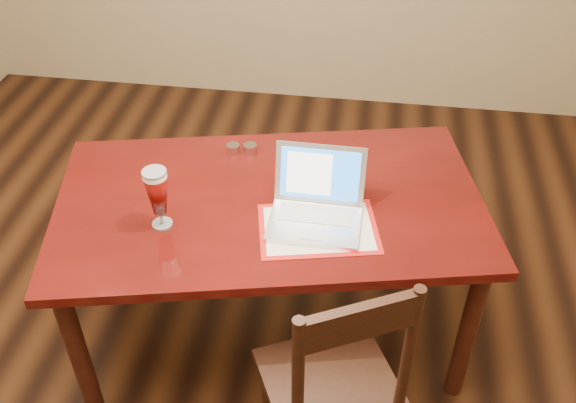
# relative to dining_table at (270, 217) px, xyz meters

# --- Properties ---
(ground) EXTENTS (5.00, 5.00, 0.00)m
(ground) POSITION_rel_dining_table_xyz_m (-0.33, -0.19, -0.73)
(ground) COLOR black
(ground) RESTS_ON ground
(dining_table) EXTENTS (1.94, 1.36, 1.09)m
(dining_table) POSITION_rel_dining_table_xyz_m (0.00, 0.00, 0.00)
(dining_table) COLOR #480B09
(dining_table) RESTS_ON ground
(dining_chair) EXTENTS (0.62, 0.61, 1.10)m
(dining_chair) POSITION_rel_dining_table_xyz_m (0.34, -0.64, -0.21)
(dining_chair) COLOR black
(dining_chair) RESTS_ON ground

